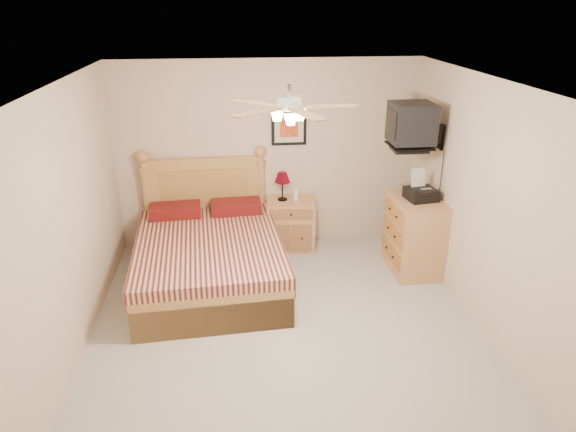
% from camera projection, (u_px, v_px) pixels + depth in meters
% --- Properties ---
extents(floor, '(4.50, 4.50, 0.00)m').
position_uv_depth(floor, '(287.00, 334.00, 5.26)').
color(floor, '#A19D91').
rests_on(floor, ground).
extents(ceiling, '(4.00, 4.50, 0.04)m').
position_uv_depth(ceiling, '(286.00, 86.00, 4.29)').
color(ceiling, white).
rests_on(ceiling, ground).
extents(wall_back, '(4.00, 0.04, 2.50)m').
position_uv_depth(wall_back, '(269.00, 155.00, 6.83)').
color(wall_back, '#CBB196').
rests_on(wall_back, ground).
extents(wall_front, '(4.00, 0.04, 2.50)m').
position_uv_depth(wall_front, '(332.00, 391.00, 2.71)').
color(wall_front, '#CBB196').
rests_on(wall_front, ground).
extents(wall_left, '(0.04, 4.50, 2.50)m').
position_uv_depth(wall_left, '(64.00, 232.00, 4.57)').
color(wall_left, '#CBB196').
rests_on(wall_left, ground).
extents(wall_right, '(0.04, 4.50, 2.50)m').
position_uv_depth(wall_right, '(491.00, 213.00, 4.97)').
color(wall_right, '#CBB196').
rests_on(wall_right, ground).
extents(bed, '(1.78, 2.26, 1.40)m').
position_uv_depth(bed, '(208.00, 231.00, 5.93)').
color(bed, '#A67C49').
rests_on(bed, ground).
extents(nightstand, '(0.68, 0.54, 0.69)m').
position_uv_depth(nightstand, '(291.00, 224.00, 6.99)').
color(nightstand, tan).
rests_on(nightstand, ground).
extents(table_lamp, '(0.23, 0.23, 0.39)m').
position_uv_depth(table_lamp, '(282.00, 186.00, 6.79)').
color(table_lamp, '#5A0313').
rests_on(table_lamp, nightstand).
extents(lotion_bottle, '(0.10, 0.10, 0.21)m').
position_uv_depth(lotion_bottle, '(296.00, 193.00, 6.80)').
color(lotion_bottle, silver).
rests_on(lotion_bottle, nightstand).
extents(framed_picture, '(0.46, 0.04, 0.46)m').
position_uv_depth(framed_picture, '(289.00, 128.00, 6.70)').
color(framed_picture, black).
rests_on(framed_picture, wall_back).
extents(dresser, '(0.56, 0.81, 0.95)m').
position_uv_depth(dresser, '(415.00, 235.00, 6.36)').
color(dresser, '#B57A50').
rests_on(dresser, ground).
extents(fax_machine, '(0.39, 0.40, 0.36)m').
position_uv_depth(fax_machine, '(422.00, 185.00, 6.09)').
color(fax_machine, black).
rests_on(fax_machine, dresser).
extents(magazine_lower, '(0.22, 0.27, 0.02)m').
position_uv_depth(magazine_lower, '(407.00, 190.00, 6.42)').
color(magazine_lower, '#B5A78E').
rests_on(magazine_lower, dresser).
extents(magazine_upper, '(0.30, 0.32, 0.02)m').
position_uv_depth(magazine_upper, '(406.00, 188.00, 6.43)').
color(magazine_upper, gray).
rests_on(magazine_upper, magazine_lower).
extents(wall_tv, '(0.56, 0.46, 0.58)m').
position_uv_depth(wall_tv, '(424.00, 126.00, 5.96)').
color(wall_tv, black).
rests_on(wall_tv, wall_right).
extents(ceiling_fan, '(1.14, 1.14, 0.28)m').
position_uv_depth(ceiling_fan, '(289.00, 107.00, 4.16)').
color(ceiling_fan, white).
rests_on(ceiling_fan, ceiling).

